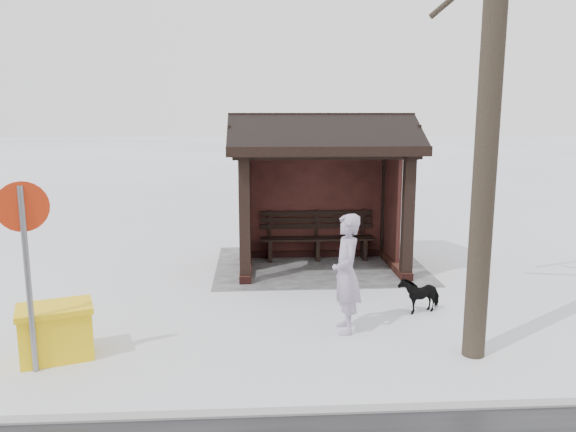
{
  "coord_description": "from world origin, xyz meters",
  "views": [
    {
      "loc": [
        1.32,
        10.88,
        3.12
      ],
      "look_at": [
        0.71,
        0.8,
        1.23
      ],
      "focal_mm": 35.0,
      "sensor_mm": 36.0,
      "label": 1
    }
  ],
  "objects_px": {
    "dog": "(420,294)",
    "road_sign": "(25,236)",
    "bus_shelter": "(321,160)",
    "pedestrian": "(346,274)",
    "grit_bin": "(56,332)"
  },
  "relations": [
    {
      "from": "road_sign",
      "to": "dog",
      "type": "bearing_deg",
      "value": 178.55
    },
    {
      "from": "dog",
      "to": "bus_shelter",
      "type": "bearing_deg",
      "value": -177.26
    },
    {
      "from": "grit_bin",
      "to": "dog",
      "type": "bearing_deg",
      "value": 175.94
    },
    {
      "from": "bus_shelter",
      "to": "grit_bin",
      "type": "height_order",
      "value": "bus_shelter"
    },
    {
      "from": "bus_shelter",
      "to": "pedestrian",
      "type": "distance_m",
      "value": 3.69
    },
    {
      "from": "pedestrian",
      "to": "dog",
      "type": "distance_m",
      "value": 1.61
    },
    {
      "from": "dog",
      "to": "road_sign",
      "type": "xyz_separation_m",
      "value": [
        5.28,
        1.77,
        1.4
      ]
    },
    {
      "from": "bus_shelter",
      "to": "grit_bin",
      "type": "xyz_separation_m",
      "value": [
        3.87,
        4.11,
        -1.81
      ]
    },
    {
      "from": "bus_shelter",
      "to": "road_sign",
      "type": "xyz_separation_m",
      "value": [
        4.0,
        4.47,
        -0.48
      ]
    },
    {
      "from": "pedestrian",
      "to": "dog",
      "type": "relative_size",
      "value": 2.6
    },
    {
      "from": "grit_bin",
      "to": "road_sign",
      "type": "bearing_deg",
      "value": 49.64
    },
    {
      "from": "bus_shelter",
      "to": "pedestrian",
      "type": "height_order",
      "value": "bus_shelter"
    },
    {
      "from": "bus_shelter",
      "to": "pedestrian",
      "type": "xyz_separation_m",
      "value": [
        0.03,
        3.45,
        -1.31
      ]
    },
    {
      "from": "bus_shelter",
      "to": "grit_bin",
      "type": "distance_m",
      "value": 5.93
    },
    {
      "from": "pedestrian",
      "to": "road_sign",
      "type": "distance_m",
      "value": 4.18
    }
  ]
}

